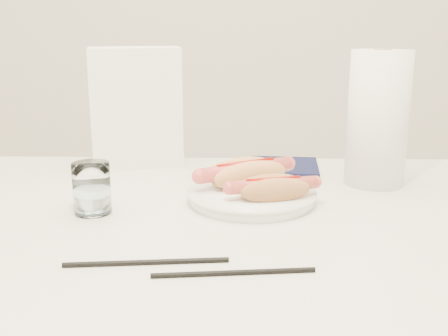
{
  "coord_description": "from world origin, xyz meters",
  "views": [
    {
      "loc": [
        0.07,
        -0.9,
        1.07
      ],
      "look_at": [
        0.04,
        0.04,
        0.82
      ],
      "focal_mm": 43.71,
      "sensor_mm": 36.0,
      "label": 1
    }
  ],
  "objects_px": {
    "hotdog_left": "(246,174)",
    "hotdog_right": "(273,189)",
    "water_glass": "(92,188)",
    "paper_towel_roll": "(378,119)",
    "table": "(201,245)",
    "plate": "(251,197)",
    "napkin_box": "(137,107)"
  },
  "relations": [
    {
      "from": "plate",
      "to": "hotdog_left",
      "type": "xyz_separation_m",
      "value": [
        -0.01,
        0.04,
        0.03
      ]
    },
    {
      "from": "hotdog_left",
      "to": "hotdog_right",
      "type": "bearing_deg",
      "value": -89.34
    },
    {
      "from": "hotdog_left",
      "to": "water_glass",
      "type": "height_order",
      "value": "water_glass"
    },
    {
      "from": "water_glass",
      "to": "paper_towel_roll",
      "type": "height_order",
      "value": "paper_towel_roll"
    },
    {
      "from": "table",
      "to": "water_glass",
      "type": "xyz_separation_m",
      "value": [
        -0.19,
        -0.01,
        0.1
      ]
    },
    {
      "from": "table",
      "to": "water_glass",
      "type": "distance_m",
      "value": 0.21
    },
    {
      "from": "table",
      "to": "plate",
      "type": "xyz_separation_m",
      "value": [
        0.09,
        0.06,
        0.07
      ]
    },
    {
      "from": "hotdog_left",
      "to": "hotdog_right",
      "type": "relative_size",
      "value": 1.15
    },
    {
      "from": "table",
      "to": "hotdog_left",
      "type": "xyz_separation_m",
      "value": [
        0.08,
        0.1,
        0.1
      ]
    },
    {
      "from": "table",
      "to": "paper_towel_roll",
      "type": "relative_size",
      "value": 4.45
    },
    {
      "from": "table",
      "to": "water_glass",
      "type": "relative_size",
      "value": 13.41
    },
    {
      "from": "table",
      "to": "paper_towel_roll",
      "type": "bearing_deg",
      "value": 28.99
    },
    {
      "from": "napkin_box",
      "to": "paper_towel_roll",
      "type": "relative_size",
      "value": 0.99
    },
    {
      "from": "hotdog_left",
      "to": "plate",
      "type": "bearing_deg",
      "value": -103.82
    },
    {
      "from": "plate",
      "to": "paper_towel_roll",
      "type": "bearing_deg",
      "value": 26.9
    },
    {
      "from": "hotdog_right",
      "to": "paper_towel_roll",
      "type": "relative_size",
      "value": 0.59
    },
    {
      "from": "hotdog_left",
      "to": "water_glass",
      "type": "relative_size",
      "value": 2.04
    },
    {
      "from": "hotdog_left",
      "to": "water_glass",
      "type": "xyz_separation_m",
      "value": [
        -0.27,
        -0.1,
        0.0
      ]
    },
    {
      "from": "water_glass",
      "to": "napkin_box",
      "type": "distance_m",
      "value": 0.35
    },
    {
      "from": "napkin_box",
      "to": "paper_towel_roll",
      "type": "height_order",
      "value": "paper_towel_roll"
    },
    {
      "from": "table",
      "to": "hotdog_right",
      "type": "height_order",
      "value": "hotdog_right"
    },
    {
      "from": "hotdog_right",
      "to": "water_glass",
      "type": "distance_m",
      "value": 0.31
    },
    {
      "from": "plate",
      "to": "hotdog_right",
      "type": "xyz_separation_m",
      "value": [
        0.04,
        -0.04,
        0.03
      ]
    },
    {
      "from": "water_glass",
      "to": "napkin_box",
      "type": "xyz_separation_m",
      "value": [
        0.02,
        0.34,
        0.09
      ]
    },
    {
      "from": "plate",
      "to": "paper_towel_roll",
      "type": "relative_size",
      "value": 0.85
    },
    {
      "from": "hotdog_right",
      "to": "napkin_box",
      "type": "bearing_deg",
      "value": 117.53
    },
    {
      "from": "hotdog_right",
      "to": "water_glass",
      "type": "xyz_separation_m",
      "value": [
        -0.31,
        -0.02,
        0.01
      ]
    },
    {
      "from": "napkin_box",
      "to": "paper_towel_roll",
      "type": "distance_m",
      "value": 0.53
    },
    {
      "from": "table",
      "to": "hotdog_left",
      "type": "distance_m",
      "value": 0.16
    },
    {
      "from": "hotdog_left",
      "to": "hotdog_right",
      "type": "height_order",
      "value": "hotdog_left"
    },
    {
      "from": "table",
      "to": "hotdog_left",
      "type": "bearing_deg",
      "value": 50.94
    },
    {
      "from": "napkin_box",
      "to": "hotdog_left",
      "type": "bearing_deg",
      "value": -55.63
    }
  ]
}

